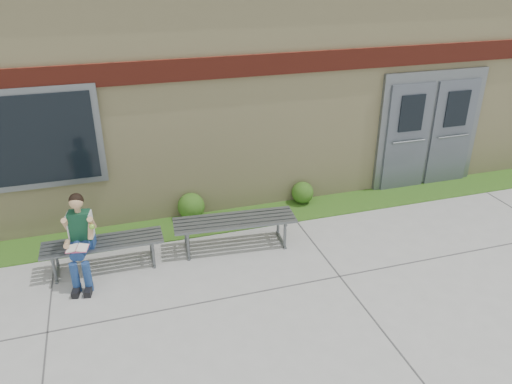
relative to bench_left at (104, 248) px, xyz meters
name	(u,v)px	position (x,y,z in m)	size (l,w,h in m)	color
ground	(288,311)	(2.24, -1.75, -0.35)	(80.00, 80.00, 0.00)	#9E9E99
grass_strip	(236,219)	(2.24, 0.85, -0.34)	(16.00, 0.80, 0.02)	#255216
school_building	(193,62)	(2.24, 4.23, 1.76)	(16.20, 6.22, 4.20)	beige
bench_left	(104,248)	(0.00, 0.00, 0.00)	(1.73, 0.50, 0.45)	slate
bench_right	(235,225)	(2.00, 0.00, 0.04)	(1.94, 0.69, 0.49)	slate
girl	(80,237)	(-0.28, -0.19, 0.33)	(0.46, 0.79, 1.29)	navy
shrub_mid	(191,206)	(1.50, 1.10, -0.09)	(0.47, 0.47, 0.47)	#255216
shrub_east	(303,193)	(3.60, 1.10, -0.12)	(0.41, 0.41, 0.41)	#255216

